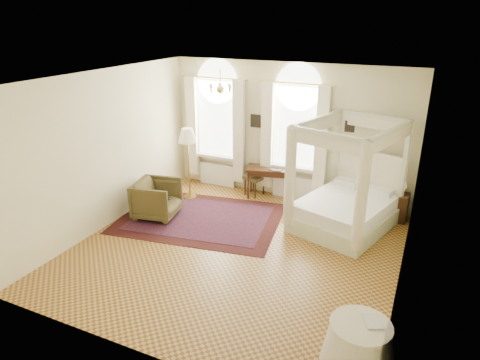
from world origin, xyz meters
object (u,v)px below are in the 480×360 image
(armchair, at_px, (157,199))
(coffee_table, at_px, (158,199))
(floor_lamp, at_px, (187,139))
(side_table, at_px, (359,345))
(canopy_bed, at_px, (345,205))
(writing_desk, at_px, (268,172))
(stool, at_px, (254,179))
(nightstand, at_px, (397,207))

(armchair, xyz_separation_m, coffee_table, (-0.10, 0.17, -0.09))
(coffee_table, height_order, floor_lamp, floor_lamp)
(armchair, relative_size, side_table, 0.97)
(canopy_bed, distance_m, coffee_table, 4.19)
(armchair, distance_m, coffee_table, 0.22)
(canopy_bed, xyz_separation_m, side_table, (1.00, -3.85, -0.20))
(canopy_bed, xyz_separation_m, armchair, (-3.95, -1.24, -0.10))
(writing_desk, bearing_deg, stool, -179.80)
(canopy_bed, bearing_deg, side_table, -75.47)
(nightstand, relative_size, writing_desk, 0.55)
(stool, xyz_separation_m, armchair, (-1.50, -2.08, 0.00))
(armchair, bearing_deg, canopy_bed, -83.48)
(stool, bearing_deg, coffee_table, -130.03)
(armchair, height_order, side_table, armchair)
(stool, bearing_deg, armchair, -125.84)
(canopy_bed, relative_size, armchair, 2.68)
(nightstand, distance_m, armchair, 5.37)
(nightstand, bearing_deg, stool, -179.98)
(writing_desk, xyz_separation_m, coffee_table, (-1.96, -1.91, -0.33))
(armchair, distance_m, floor_lamp, 1.66)
(coffee_table, bearing_deg, nightstand, 20.72)
(canopy_bed, relative_size, floor_lamp, 1.41)
(writing_desk, distance_m, side_table, 5.64)
(writing_desk, height_order, floor_lamp, floor_lamp)
(canopy_bed, height_order, armchair, canopy_bed)
(writing_desk, relative_size, stool, 2.07)
(canopy_bed, xyz_separation_m, stool, (-2.45, 0.85, -0.10))
(writing_desk, bearing_deg, nightstand, 0.00)
(canopy_bed, height_order, side_table, canopy_bed)
(nightstand, relative_size, side_table, 0.65)
(stool, relative_size, floor_lamp, 0.31)
(canopy_bed, bearing_deg, floor_lamp, 179.90)
(nightstand, xyz_separation_m, coffee_table, (-5.05, -1.91, 0.02))
(coffee_table, distance_m, floor_lamp, 1.61)
(armchair, bearing_deg, coffee_table, 18.98)
(coffee_table, bearing_deg, writing_desk, 44.20)
(nightstand, relative_size, armchair, 0.67)
(armchair, xyz_separation_m, side_table, (4.95, -2.62, -0.10))
(coffee_table, distance_m, side_table, 5.77)
(coffee_table, bearing_deg, stool, 49.97)
(side_table, bearing_deg, armchair, 152.13)
(canopy_bed, distance_m, armchair, 4.14)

